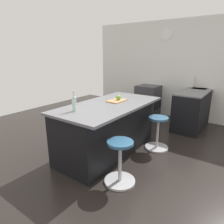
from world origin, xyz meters
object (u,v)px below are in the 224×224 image
at_px(oven_range, 148,100).
at_px(water_bottle, 74,103).
at_px(cutting_board, 117,101).
at_px(stool_middle, 120,163).
at_px(apple_green, 119,97).
at_px(kitchen_island, 108,128).
at_px(stool_by_window, 157,134).

relative_size(oven_range, water_bottle, 2.78).
bearing_deg(cutting_board, stool_middle, 36.70).
height_order(oven_range, apple_green, apple_green).
bearing_deg(kitchen_island, cutting_board, 171.31).
xyz_separation_m(stool_by_window, cutting_board, (0.41, -0.66, 0.63)).
relative_size(kitchen_island, cutting_board, 5.67).
xyz_separation_m(kitchen_island, stool_by_window, (-0.64, 0.69, -0.17)).
height_order(apple_green, water_bottle, water_bottle).
bearing_deg(oven_range, cutting_board, 11.21).
distance_m(stool_middle, apple_green, 1.32).
relative_size(oven_range, cutting_board, 2.41).
bearing_deg(stool_by_window, stool_middle, 0.00).
relative_size(apple_green, water_bottle, 0.29).
bearing_deg(cutting_board, kitchen_island, -8.69).
bearing_deg(stool_by_window, apple_green, -60.30).
relative_size(oven_range, stool_by_window, 1.38).
height_order(oven_range, cutting_board, cutting_board).
height_order(kitchen_island, stool_by_window, kitchen_island).
bearing_deg(apple_green, oven_range, -168.35).
bearing_deg(cutting_board, apple_green, 164.99).
bearing_deg(kitchen_island, stool_by_window, 132.91).
height_order(stool_middle, water_bottle, water_bottle).
bearing_deg(oven_range, kitchen_island, 9.38).
bearing_deg(water_bottle, cutting_board, 170.37).
distance_m(kitchen_island, cutting_board, 0.52).
xyz_separation_m(apple_green, water_bottle, (0.95, -0.16, 0.06)).
bearing_deg(stool_by_window, kitchen_island, -47.09).
distance_m(stool_by_window, apple_green, 1.01).
distance_m(apple_green, water_bottle, 0.96).
xyz_separation_m(cutting_board, water_bottle, (0.91, -0.15, 0.11)).
distance_m(stool_middle, water_bottle, 1.10).
bearing_deg(apple_green, stool_middle, 35.09).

